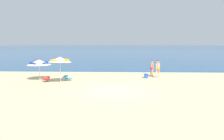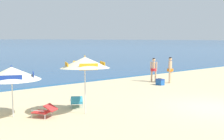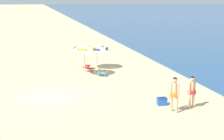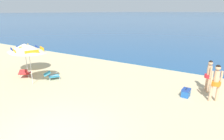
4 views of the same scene
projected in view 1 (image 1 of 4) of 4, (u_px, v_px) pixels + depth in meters
ground_plane at (116, 91)px, 13.83m from camera, size 800.00×800.00×0.00m
ocean_water at (119, 46)px, 419.62m from camera, size 800.00×800.00×0.10m
beach_umbrella_striped_main at (60, 60)px, 16.45m from camera, size 2.66×2.67×2.35m
beach_umbrella_striped_second at (39, 62)px, 17.93m from camera, size 2.22×2.23×2.00m
lounge_chair_under_umbrella at (46, 79)px, 17.28m from camera, size 0.93×1.03×0.52m
lounge_chair_beside_umbrella at (68, 78)px, 17.78m from camera, size 0.92×1.02×0.52m
person_standing_near_shore at (152, 67)px, 20.44m from camera, size 0.41×0.46×1.66m
person_standing_beside at (158, 68)px, 19.32m from camera, size 0.46×0.43×1.76m
cooler_box at (146, 76)px, 19.30m from camera, size 0.37×0.51×0.43m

